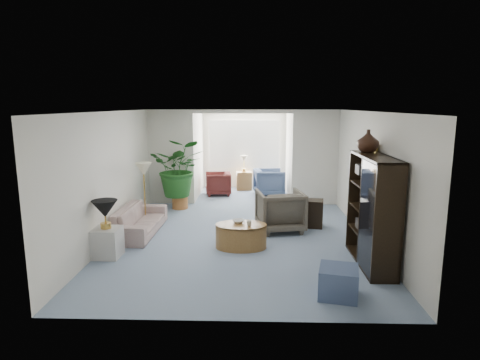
{
  "coord_description": "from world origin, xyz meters",
  "views": [
    {
      "loc": [
        0.24,
        -7.59,
        2.63
      ],
      "look_at": [
        0.0,
        0.6,
        1.1
      ],
      "focal_mm": 30.39,
      "sensor_mm": 36.0,
      "label": 1
    }
  ],
  "objects_px": {
    "entertainment_cabinet": "(373,211)",
    "table_lamp": "(105,209)",
    "framed_picture": "(372,156)",
    "coffee_bowl": "(238,221)",
    "cabinet_urn": "(368,141)",
    "sunroom_chair_maroon": "(218,184)",
    "plant_pot": "(180,202)",
    "sunroom_table": "(244,181)",
    "floor_lamp": "(144,169)",
    "end_table": "(107,243)",
    "wingback_chair": "(280,211)",
    "coffee_table": "(241,236)",
    "sofa": "(139,220)",
    "coffee_cup": "(249,223)",
    "sunroom_chair_blue": "(269,182)",
    "ottoman": "(338,282)",
    "side_table_dark": "(311,213)"
  },
  "relations": [
    {
      "from": "table_lamp",
      "to": "ottoman",
      "type": "distance_m",
      "value": 4.03
    },
    {
      "from": "coffee_bowl",
      "to": "plant_pot",
      "type": "xyz_separation_m",
      "value": [
        -1.59,
        2.76,
        -0.32
      ]
    },
    {
      "from": "framed_picture",
      "to": "floor_lamp",
      "type": "distance_m",
      "value": 4.72
    },
    {
      "from": "entertainment_cabinet",
      "to": "sunroom_chair_blue",
      "type": "bearing_deg",
      "value": 105.97
    },
    {
      "from": "cabinet_urn",
      "to": "sunroom_chair_maroon",
      "type": "relative_size",
      "value": 0.53
    },
    {
      "from": "end_table",
      "to": "plant_pot",
      "type": "bearing_deg",
      "value": 78.54
    },
    {
      "from": "table_lamp",
      "to": "entertainment_cabinet",
      "type": "relative_size",
      "value": 0.24
    },
    {
      "from": "framed_picture",
      "to": "coffee_bowl",
      "type": "distance_m",
      "value": 2.75
    },
    {
      "from": "entertainment_cabinet",
      "to": "sunroom_table",
      "type": "height_order",
      "value": "entertainment_cabinet"
    },
    {
      "from": "sunroom_chair_maroon",
      "to": "floor_lamp",
      "type": "bearing_deg",
      "value": -30.53
    },
    {
      "from": "entertainment_cabinet",
      "to": "plant_pot",
      "type": "xyz_separation_m",
      "value": [
        -3.83,
        3.55,
        -0.75
      ]
    },
    {
      "from": "floor_lamp",
      "to": "coffee_bowl",
      "type": "relative_size",
      "value": 1.58
    },
    {
      "from": "framed_picture",
      "to": "sofa",
      "type": "relative_size",
      "value": 0.26
    },
    {
      "from": "coffee_table",
      "to": "entertainment_cabinet",
      "type": "relative_size",
      "value": 0.52
    },
    {
      "from": "sofa",
      "to": "floor_lamp",
      "type": "relative_size",
      "value": 5.25
    },
    {
      "from": "wingback_chair",
      "to": "sunroom_table",
      "type": "height_order",
      "value": "wingback_chair"
    },
    {
      "from": "table_lamp",
      "to": "ottoman",
      "type": "bearing_deg",
      "value": -20.38
    },
    {
      "from": "sofa",
      "to": "coffee_table",
      "type": "xyz_separation_m",
      "value": [
        2.13,
        -0.83,
        -0.05
      ]
    },
    {
      "from": "framed_picture",
      "to": "sunroom_chair_maroon",
      "type": "bearing_deg",
      "value": 127.38
    },
    {
      "from": "sunroom_chair_blue",
      "to": "sunroom_chair_maroon",
      "type": "xyz_separation_m",
      "value": [
        -1.5,
        0.0,
        -0.05
      ]
    },
    {
      "from": "wingback_chair",
      "to": "entertainment_cabinet",
      "type": "bearing_deg",
      "value": 117.84
    },
    {
      "from": "table_lamp",
      "to": "sofa",
      "type": "bearing_deg",
      "value": 81.57
    },
    {
      "from": "table_lamp",
      "to": "floor_lamp",
      "type": "height_order",
      "value": "floor_lamp"
    },
    {
      "from": "floor_lamp",
      "to": "ottoman",
      "type": "distance_m",
      "value": 4.97
    },
    {
      "from": "sunroom_table",
      "to": "table_lamp",
      "type": "bearing_deg",
      "value": -111.59
    },
    {
      "from": "coffee_table",
      "to": "coffee_bowl",
      "type": "distance_m",
      "value": 0.28
    },
    {
      "from": "end_table",
      "to": "sunroom_table",
      "type": "height_order",
      "value": "sunroom_table"
    },
    {
      "from": "floor_lamp",
      "to": "wingback_chair",
      "type": "distance_m",
      "value": 3.08
    },
    {
      "from": "end_table",
      "to": "cabinet_urn",
      "type": "xyz_separation_m",
      "value": [
        4.51,
        0.33,
        1.76
      ]
    },
    {
      "from": "framed_picture",
      "to": "coffee_bowl",
      "type": "xyz_separation_m",
      "value": [
        -2.46,
        -0.18,
        -1.22
      ]
    },
    {
      "from": "entertainment_cabinet",
      "to": "table_lamp",
      "type": "bearing_deg",
      "value": 177.83
    },
    {
      "from": "side_table_dark",
      "to": "sunroom_chair_maroon",
      "type": "distance_m",
      "value": 3.86
    },
    {
      "from": "coffee_bowl",
      "to": "sunroom_chair_maroon",
      "type": "relative_size",
      "value": 0.31
    },
    {
      "from": "plant_pot",
      "to": "sunroom_chair_blue",
      "type": "xyz_separation_m",
      "value": [
        2.34,
        1.63,
        0.23
      ]
    },
    {
      "from": "coffee_bowl",
      "to": "sunroom_table",
      "type": "height_order",
      "value": "sunroom_table"
    },
    {
      "from": "wingback_chair",
      "to": "floor_lamp",
      "type": "bearing_deg",
      "value": -16.34
    },
    {
      "from": "floor_lamp",
      "to": "coffee_table",
      "type": "xyz_separation_m",
      "value": [
        2.15,
        -1.41,
        -1.02
      ]
    },
    {
      "from": "table_lamp",
      "to": "sunroom_table",
      "type": "xyz_separation_m",
      "value": [
        2.28,
        5.76,
        -0.58
      ]
    },
    {
      "from": "wingback_chair",
      "to": "coffee_cup",
      "type": "bearing_deg",
      "value": 51.35
    },
    {
      "from": "floor_lamp",
      "to": "coffee_cup",
      "type": "bearing_deg",
      "value": -33.17
    },
    {
      "from": "coffee_cup",
      "to": "framed_picture",
      "type": "bearing_deg",
      "value": 9.53
    },
    {
      "from": "table_lamp",
      "to": "end_table",
      "type": "bearing_deg",
      "value": 0.0
    },
    {
      "from": "wingback_chair",
      "to": "plant_pot",
      "type": "relative_size",
      "value": 2.36
    },
    {
      "from": "framed_picture",
      "to": "floor_lamp",
      "type": "xyz_separation_m",
      "value": [
        -4.57,
        1.13,
        -0.45
      ]
    },
    {
      "from": "sofa",
      "to": "wingback_chair",
      "type": "xyz_separation_m",
      "value": [
        2.92,
        0.26,
        0.15
      ]
    },
    {
      "from": "coffee_bowl",
      "to": "sunroom_table",
      "type": "bearing_deg",
      "value": 90.0
    },
    {
      "from": "framed_picture",
      "to": "table_lamp",
      "type": "xyz_separation_m",
      "value": [
        -4.74,
        -0.8,
        -0.84
      ]
    },
    {
      "from": "sofa",
      "to": "sunroom_table",
      "type": "height_order",
      "value": "sunroom_table"
    },
    {
      "from": "cabinet_urn",
      "to": "floor_lamp",
      "type": "bearing_deg",
      "value": 159.73
    },
    {
      "from": "cabinet_urn",
      "to": "sunroom_table",
      "type": "height_order",
      "value": "cabinet_urn"
    }
  ]
}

